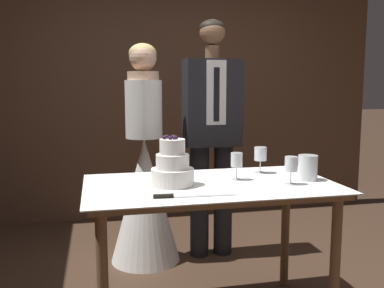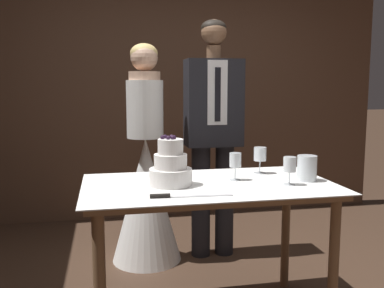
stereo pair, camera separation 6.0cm
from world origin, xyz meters
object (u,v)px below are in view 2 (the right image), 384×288
(hurricane_candle, at_px, (307,169))
(cake_knife, at_px, (176,196))
(wine_glass_middle, at_px, (235,161))
(bride, at_px, (146,183))
(cake_table, at_px, (209,200))
(groom, at_px, (213,127))
(wine_glass_near, at_px, (290,165))
(tiered_cake, at_px, (171,167))
(wine_glass_far, at_px, (260,155))

(hurricane_candle, bearing_deg, cake_knife, -164.76)
(wine_glass_middle, bearing_deg, hurricane_candle, -13.26)
(bride, bearing_deg, wine_glass_middle, -64.09)
(wine_glass_middle, xyz_separation_m, hurricane_candle, (0.41, -0.10, -0.04))
(cake_table, xyz_separation_m, hurricane_candle, (0.58, -0.04, 0.17))
(cake_table, relative_size, wine_glass_middle, 8.72)
(cake_knife, xyz_separation_m, groom, (0.50, 1.22, 0.22))
(cake_table, relative_size, wine_glass_near, 8.90)
(tiered_cake, bearing_deg, bride, 93.00)
(cake_knife, bearing_deg, wine_glass_near, 15.14)
(wine_glass_far, bearing_deg, hurricane_candle, -52.71)
(tiered_cake, relative_size, groom, 0.15)
(cake_table, relative_size, tiered_cake, 5.04)
(tiered_cake, relative_size, wine_glass_middle, 1.73)
(bride, xyz_separation_m, groom, (0.54, -0.00, 0.42))
(cake_knife, xyz_separation_m, wine_glass_far, (0.62, 0.48, 0.11))
(bride, relative_size, groom, 0.90)
(wine_glass_far, xyz_separation_m, bride, (-0.65, 0.75, -0.32))
(cake_knife, bearing_deg, hurricane_candle, 18.44)
(cake_table, relative_size, groom, 0.75)
(cake_table, xyz_separation_m, cake_knife, (-0.23, -0.26, 0.11))
(wine_glass_middle, distance_m, groom, 0.92)
(hurricane_candle, bearing_deg, groom, 107.15)
(wine_glass_near, relative_size, hurricane_candle, 1.07)
(wine_glass_near, bearing_deg, hurricane_candle, 28.95)
(wine_glass_middle, bearing_deg, wine_glass_near, -34.02)
(wine_glass_far, bearing_deg, cake_table, -151.18)
(wine_glass_near, xyz_separation_m, wine_glass_middle, (-0.26, 0.18, 0.00))
(wine_glass_middle, bearing_deg, bride, 115.91)
(wine_glass_near, relative_size, bride, 0.09)
(wine_glass_near, distance_m, wine_glass_far, 0.34)
(wine_glass_middle, bearing_deg, wine_glass_far, 36.88)
(bride, bearing_deg, hurricane_candle, -49.81)
(cake_table, relative_size, wine_glass_far, 8.47)
(wine_glass_middle, relative_size, hurricane_candle, 1.10)
(cake_knife, relative_size, wine_glass_middle, 2.59)
(cake_table, bearing_deg, cake_knife, -131.59)
(cake_table, xyz_separation_m, wine_glass_near, (0.43, -0.12, 0.21))
(cake_table, height_order, wine_glass_middle, wine_glass_middle)
(cake_table, height_order, bride, bride)
(wine_glass_far, height_order, groom, groom)
(tiered_cake, bearing_deg, hurricane_candle, -3.29)
(cake_knife, relative_size, wine_glass_near, 2.64)
(wine_glass_near, height_order, groom, groom)
(wine_glass_near, bearing_deg, tiered_cake, 169.04)
(cake_knife, relative_size, bride, 0.25)
(cake_knife, bearing_deg, wine_glass_middle, 41.14)
(hurricane_candle, bearing_deg, cake_table, 175.68)
(cake_knife, height_order, wine_glass_far, wine_glass_far)
(wine_glass_far, relative_size, groom, 0.09)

